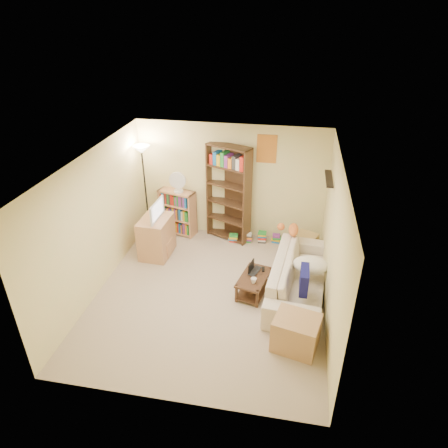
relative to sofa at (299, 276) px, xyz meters
The scene contains 19 objects.
room 2.04m from the sofa, 167.33° to the right, with size 4.50×4.54×2.52m.
sofa is the anchor object (origin of this frame).
navy_pillow 0.60m from the sofa, 83.38° to the right, with size 0.45×0.13×0.40m, color #131456.
cream_blanket 0.30m from the sofa, 12.52° to the left, with size 0.63×0.45×0.27m, color silver.
tabby_cat 1.04m from the sofa, 102.70° to the left, with size 0.54×0.23×0.18m.
coffee_table 0.82m from the sofa, 167.88° to the right, with size 0.61×0.88×0.36m.
laptop 0.75m from the sofa, behind, with size 0.32×0.40×0.03m, color black.
laptop_screen 0.87m from the sofa, behind, with size 0.01×0.27×0.18m, color white.
mug 0.85m from the sofa, 155.79° to the right, with size 0.12×0.12×0.09m, color white.
tv_remote 0.65m from the sofa, behind, with size 0.04×0.14×0.02m, color black.
tv_stand 2.99m from the sofa, 165.51° to the left, with size 0.55×0.77×0.83m, color tan.
television 3.07m from the sofa, 165.51° to the left, with size 0.12×0.67×0.38m, color black.
tall_bookshelf 2.44m from the sofa, 132.79° to the left, with size 1.00×0.67×2.11m.
short_bookshelf 3.21m from the sofa, 148.02° to the left, with size 0.85×0.52×1.02m.
desk_fan 3.26m from the sofa, 148.20° to the left, with size 0.36×0.20×0.46m.
floor_lamp 3.88m from the sofa, 155.86° to the left, with size 0.35×0.35×2.07m.
side_table 1.27m from the sofa, 85.34° to the left, with size 0.41×0.41×0.47m, color tan.
end_cabinet 1.34m from the sofa, 90.78° to the right, with size 0.65×0.54×0.54m, color tan.
book_stacks 1.87m from the sofa, 120.66° to the left, with size 1.13×0.28×0.24m.
Camera 1 is at (1.28, -5.53, 4.56)m, focal length 32.00 mm.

